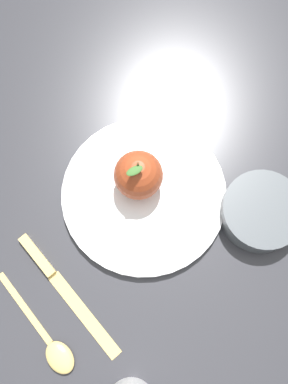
{
  "coord_description": "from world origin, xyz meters",
  "views": [
    {
      "loc": [
        0.11,
        0.09,
        0.61
      ],
      "look_at": [
        -0.05,
        0.01,
        0.02
      ],
      "focal_mm": 38.06,
      "sensor_mm": 36.0,
      "label": 1
    }
  ],
  "objects_px": {
    "dinner_plate": "(144,194)",
    "knife": "(59,283)",
    "side_bowl": "(262,211)",
    "apple": "(140,176)",
    "spoon": "(52,346)"
  },
  "relations": [
    {
      "from": "dinner_plate",
      "to": "knife",
      "type": "xyz_separation_m",
      "value": [
        0.17,
        -0.05,
        -0.0
      ]
    },
    {
      "from": "apple",
      "to": "side_bowl",
      "type": "relative_size",
      "value": 0.71
    },
    {
      "from": "knife",
      "to": "spoon",
      "type": "distance_m",
      "value": 0.09
    },
    {
      "from": "dinner_plate",
      "to": "side_bowl",
      "type": "bearing_deg",
      "value": 106.68
    },
    {
      "from": "apple",
      "to": "side_bowl",
      "type": "distance_m",
      "value": 0.19
    },
    {
      "from": "knife",
      "to": "side_bowl",
      "type": "bearing_deg",
      "value": 135.64
    },
    {
      "from": "apple",
      "to": "side_bowl",
      "type": "xyz_separation_m",
      "value": [
        -0.04,
        0.18,
        -0.03
      ]
    },
    {
      "from": "knife",
      "to": "spoon",
      "type": "relative_size",
      "value": 1.26
    },
    {
      "from": "dinner_plate",
      "to": "spoon",
      "type": "relative_size",
      "value": 1.51
    },
    {
      "from": "dinner_plate",
      "to": "apple",
      "type": "bearing_deg",
      "value": -132.29
    },
    {
      "from": "apple",
      "to": "spoon",
      "type": "distance_m",
      "value": 0.27
    },
    {
      "from": "dinner_plate",
      "to": "side_bowl",
      "type": "xyz_separation_m",
      "value": [
        -0.05,
        0.17,
        0.01
      ]
    },
    {
      "from": "dinner_plate",
      "to": "knife",
      "type": "height_order",
      "value": "dinner_plate"
    },
    {
      "from": "apple",
      "to": "spoon",
      "type": "relative_size",
      "value": 0.51
    },
    {
      "from": "side_bowl",
      "to": "knife",
      "type": "distance_m",
      "value": 0.32
    }
  ]
}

